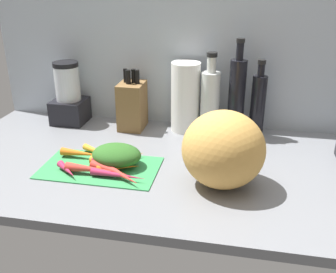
# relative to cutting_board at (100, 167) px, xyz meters

# --- Properties ---
(ground_plane) EXTENTS (1.70, 0.80, 0.03)m
(ground_plane) POSITION_rel_cutting_board_xyz_m (0.26, 0.09, -0.02)
(ground_plane) COLOR slate
(wall_back) EXTENTS (1.70, 0.03, 0.60)m
(wall_back) POSITION_rel_cutting_board_xyz_m (0.26, 0.47, 0.30)
(wall_back) COLOR #ADB7C1
(wall_back) RESTS_ON ground_plane
(cutting_board) EXTENTS (0.39, 0.22, 0.01)m
(cutting_board) POSITION_rel_cutting_board_xyz_m (0.00, 0.00, 0.00)
(cutting_board) COLOR #338C4C
(cutting_board) RESTS_ON ground_plane
(carrot_0) EXTENTS (0.15, 0.03, 0.03)m
(carrot_0) POSITION_rel_cutting_board_xyz_m (-0.09, 0.05, 0.02)
(carrot_0) COLOR orange
(carrot_0) RESTS_ON cutting_board
(carrot_1) EXTENTS (0.09, 0.09, 0.02)m
(carrot_1) POSITION_rel_cutting_board_xyz_m (-0.09, -0.07, 0.02)
(carrot_1) COLOR #B2264C
(carrot_1) RESTS_ON cutting_board
(carrot_2) EXTENTS (0.11, 0.07, 0.03)m
(carrot_2) POSITION_rel_cutting_board_xyz_m (0.02, 0.02, 0.02)
(carrot_2) COLOR #B2264C
(carrot_2) RESTS_ON cutting_board
(carrot_3) EXTENTS (0.16, 0.10, 0.02)m
(carrot_3) POSITION_rel_cutting_board_xyz_m (-0.03, 0.07, 0.02)
(carrot_3) COLOR orange
(carrot_3) RESTS_ON cutting_board
(carrot_4) EXTENTS (0.10, 0.03, 0.03)m
(carrot_4) POSITION_rel_cutting_board_xyz_m (0.02, 0.02, 0.02)
(carrot_4) COLOR #B2264C
(carrot_4) RESTS_ON cutting_board
(carrot_5) EXTENTS (0.14, 0.11, 0.03)m
(carrot_5) POSITION_rel_cutting_board_xyz_m (0.10, -0.07, 0.02)
(carrot_5) COLOR red
(carrot_5) RESTS_ON cutting_board
(carrot_6) EXTENTS (0.14, 0.08, 0.03)m
(carrot_6) POSITION_rel_cutting_board_xyz_m (0.05, -0.04, 0.02)
(carrot_6) COLOR red
(carrot_6) RESTS_ON cutting_board
(carrot_7) EXTENTS (0.12, 0.04, 0.03)m
(carrot_7) POSITION_rel_cutting_board_xyz_m (0.03, 0.00, 0.02)
(carrot_7) COLOR orange
(carrot_7) RESTS_ON cutting_board
(carrot_8) EXTENTS (0.08, 0.09, 0.02)m
(carrot_8) POSITION_rel_cutting_board_xyz_m (0.09, 0.07, 0.01)
(carrot_8) COLOR orange
(carrot_8) RESTS_ON cutting_board
(carrot_9) EXTENTS (0.17, 0.03, 0.03)m
(carrot_9) POSITION_rel_cutting_board_xyz_m (-0.01, -0.05, 0.02)
(carrot_9) COLOR red
(carrot_9) RESTS_ON cutting_board
(carrot_10) EXTENTS (0.18, 0.04, 0.02)m
(carrot_10) POSITION_rel_cutting_board_xyz_m (0.08, -0.07, 0.02)
(carrot_10) COLOR #B2264C
(carrot_10) RESTS_ON cutting_board
(carrot_11) EXTENTS (0.14, 0.07, 0.02)m
(carrot_11) POSITION_rel_cutting_board_xyz_m (0.07, -0.02, 0.02)
(carrot_11) COLOR orange
(carrot_11) RESTS_ON cutting_board
(carrot_greens_pile) EXTENTS (0.16, 0.13, 0.07)m
(carrot_greens_pile) POSITION_rel_cutting_board_xyz_m (0.05, 0.02, 0.04)
(carrot_greens_pile) COLOR #2D6023
(carrot_greens_pile) RESTS_ON cutting_board
(winter_squash) EXTENTS (0.25, 0.23, 0.24)m
(winter_squash) POSITION_rel_cutting_board_xyz_m (0.40, -0.03, 0.11)
(winter_squash) COLOR gold
(winter_squash) RESTS_ON ground_plane
(knife_block) EXTENTS (0.10, 0.13, 0.24)m
(knife_block) POSITION_rel_cutting_board_xyz_m (0.01, 0.37, 0.09)
(knife_block) COLOR brown
(knife_block) RESTS_ON ground_plane
(blender_appliance) EXTENTS (0.14, 0.14, 0.26)m
(blender_appliance) POSITION_rel_cutting_board_xyz_m (-0.27, 0.38, 0.11)
(blender_appliance) COLOR black
(blender_appliance) RESTS_ON ground_plane
(paper_towel_roll) EXTENTS (0.11, 0.11, 0.28)m
(paper_towel_roll) POSITION_rel_cutting_board_xyz_m (0.22, 0.38, 0.13)
(paper_towel_roll) COLOR white
(paper_towel_roll) RESTS_ON ground_plane
(bottle_0) EXTENTS (0.07, 0.07, 0.32)m
(bottle_0) POSITION_rel_cutting_board_xyz_m (0.32, 0.37, 0.13)
(bottle_0) COLOR silver
(bottle_0) RESTS_ON ground_plane
(bottle_1) EXTENTS (0.06, 0.06, 0.38)m
(bottle_1) POSITION_rel_cutting_board_xyz_m (0.42, 0.37, 0.15)
(bottle_1) COLOR black
(bottle_1) RESTS_ON ground_plane
(bottle_2) EXTENTS (0.06, 0.06, 0.30)m
(bottle_2) POSITION_rel_cutting_board_xyz_m (0.50, 0.38, 0.12)
(bottle_2) COLOR black
(bottle_2) RESTS_ON ground_plane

